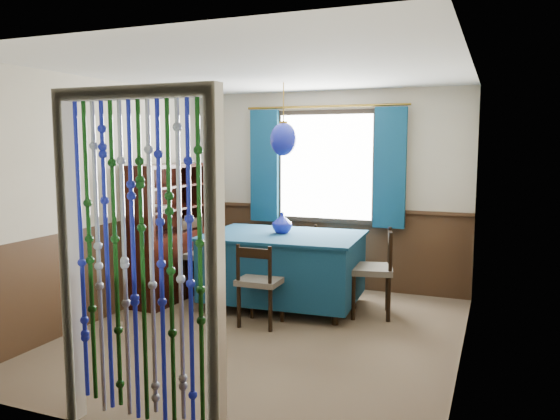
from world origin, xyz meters
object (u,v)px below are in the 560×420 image
at_px(chair_left, 204,255).
at_px(sideboard, 170,251).
at_px(pendant_lamp, 283,139).
at_px(vase_table, 282,224).
at_px(chair_near, 260,282).
at_px(chair_far, 302,257).
at_px(vase_sideboard, 185,222).
at_px(dining_table, 283,265).
at_px(bowl_shelf, 158,207).
at_px(chair_right, 374,270).

height_order(chair_left, sideboard, sideboard).
height_order(pendant_lamp, vase_table, pendant_lamp).
height_order(chair_near, chair_far, chair_near).
height_order(sideboard, vase_table, sideboard).
bearing_deg(vase_sideboard, chair_near, -30.60).
bearing_deg(chair_near, dining_table, 90.98).
bearing_deg(chair_near, bowl_shelf, 169.50).
xyz_separation_m(chair_near, pendant_lamp, (-0.02, 0.71, 1.43)).
bearing_deg(vase_table, dining_table, -56.75).
bearing_deg(chair_near, pendant_lamp, 90.98).
bearing_deg(chair_left, sideboard, -63.44).
distance_m(chair_far, bowl_shelf, 1.89).
bearing_deg(dining_table, vase_sideboard, 172.67).
bearing_deg(sideboard, chair_left, 23.75).
bearing_deg(vase_table, chair_near, -85.38).
bearing_deg(chair_near, chair_far, 91.04).
xyz_separation_m(chair_near, chair_right, (1.00, 0.76, 0.04)).
xyz_separation_m(sideboard, vase_sideboard, (0.06, 0.26, 0.33)).
xyz_separation_m(chair_right, bowl_shelf, (-2.35, -0.53, 0.63)).
distance_m(dining_table, chair_left, 1.02).
xyz_separation_m(vase_table, vase_sideboard, (-1.29, 0.03, -0.05)).
relative_size(chair_left, vase_sideboard, 5.49).
height_order(pendant_lamp, vase_sideboard, pendant_lamp).
distance_m(chair_near, bowl_shelf, 1.53).
height_order(chair_near, vase_sideboard, vase_sideboard).
distance_m(dining_table, chair_far, 0.70).
relative_size(sideboard, bowl_shelf, 6.80).
distance_m(vase_table, vase_sideboard, 1.29).
bearing_deg(pendant_lamp, sideboard, -173.10).
relative_size(chair_far, pendant_lamp, 1.04).
relative_size(chair_far, chair_left, 0.84).
bearing_deg(vase_table, sideboard, -170.33).
height_order(chair_left, vase_table, vase_table).
height_order(dining_table, chair_far, dining_table).
relative_size(chair_left, bowl_shelf, 4.15).
bearing_deg(sideboard, bowl_shelf, -77.10).
height_order(dining_table, bowl_shelf, bowl_shelf).
bearing_deg(dining_table, vase_table, 120.00).
bearing_deg(chair_left, dining_table, 95.62).
relative_size(chair_far, vase_sideboard, 4.62).
bearing_deg(vase_sideboard, sideboard, -102.79).
bearing_deg(dining_table, chair_far, 88.60).
bearing_deg(bowl_shelf, vase_table, 22.50).
bearing_deg(vase_table, chair_left, -175.33).
distance_m(bowl_shelf, vase_sideboard, 0.61).
height_order(chair_near, sideboard, sideboard).
relative_size(chair_near, chair_right, 0.91).
bearing_deg(bowl_shelf, vase_sideboard, 90.00).
bearing_deg(chair_left, vase_sideboard, -105.23).
relative_size(chair_right, pendant_lamp, 1.18).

